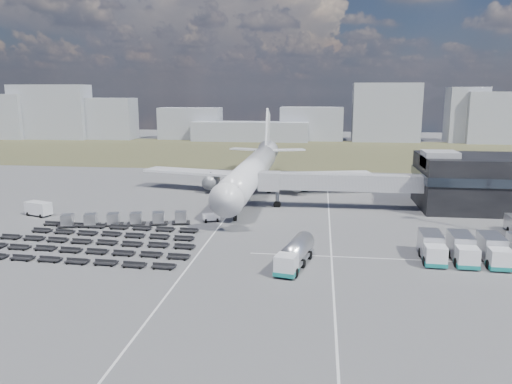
# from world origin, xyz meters

# --- Properties ---
(ground) EXTENTS (420.00, 420.00, 0.00)m
(ground) POSITION_xyz_m (0.00, 0.00, 0.00)
(ground) COLOR #565659
(ground) RESTS_ON ground
(grass_strip) EXTENTS (420.00, 90.00, 0.01)m
(grass_strip) POSITION_xyz_m (0.00, 110.00, 0.01)
(grass_strip) COLOR #47462B
(grass_strip) RESTS_ON ground
(lane_markings) EXTENTS (47.12, 110.00, 0.01)m
(lane_markings) POSITION_xyz_m (9.77, 3.00, 0.01)
(lane_markings) COLOR silver
(lane_markings) RESTS_ON ground
(terminal) EXTENTS (30.40, 16.40, 11.00)m
(terminal) POSITION_xyz_m (47.77, 23.96, 5.25)
(terminal) COLOR black
(terminal) RESTS_ON ground
(jet_bridge) EXTENTS (30.30, 3.80, 7.05)m
(jet_bridge) POSITION_xyz_m (15.90, 20.42, 5.05)
(jet_bridge) COLOR #939399
(jet_bridge) RESTS_ON ground
(airliner) EXTENTS (51.59, 64.53, 17.62)m
(airliner) POSITION_xyz_m (0.00, 32.38, 5.29)
(airliner) COLOR silver
(airliner) RESTS_ON ground
(skyline) EXTENTS (307.81, 22.95, 25.57)m
(skyline) POSITION_xyz_m (-12.95, 152.42, 9.99)
(skyline) COLOR #999DA7
(skyline) RESTS_ON ground
(fuel_tanker) EXTENTS (4.71, 10.53, 3.30)m
(fuel_tanker) POSITION_xyz_m (11.31, -12.42, 1.65)
(fuel_tanker) COLOR silver
(fuel_tanker) RESTS_ON ground
(pushback_tug) EXTENTS (3.24, 2.58, 1.33)m
(pushback_tug) POSITION_xyz_m (-4.00, 8.00, 0.66)
(pushback_tug) COLOR silver
(pushback_tug) RESTS_ON ground
(utility_van) EXTENTS (5.19, 3.63, 2.50)m
(utility_van) POSITION_xyz_m (-35.33, 8.01, 1.25)
(utility_van) COLOR silver
(utility_van) RESTS_ON ground
(catering_truck) EXTENTS (3.05, 6.40, 2.85)m
(catering_truck) POSITION_xyz_m (10.11, 38.88, 1.46)
(catering_truck) COLOR silver
(catering_truck) RESTS_ON ground
(service_trucks_near) EXTENTS (14.40, 8.32, 3.14)m
(service_trucks_near) POSITION_xyz_m (34.69, -7.83, 1.70)
(service_trucks_near) COLOR silver
(service_trucks_near) RESTS_ON ground
(uld_row) EXTENTS (21.05, 6.73, 1.93)m
(uld_row) POSITION_xyz_m (-17.48, 3.48, 1.15)
(uld_row) COLOR black
(uld_row) RESTS_ON ground
(baggage_dollies) EXTENTS (31.52, 19.13, 0.70)m
(baggage_dollies) POSITION_xyz_m (-18.10, -6.86, 0.35)
(baggage_dollies) COLOR black
(baggage_dollies) RESTS_ON ground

